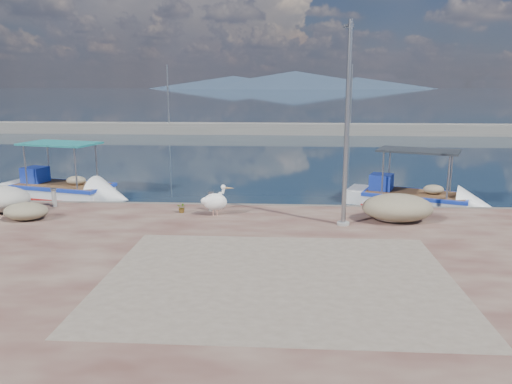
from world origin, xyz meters
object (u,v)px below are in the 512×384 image
(boat_right, at_px, (414,201))
(lamp_post, at_px, (347,132))
(boat_left, at_px, (63,192))
(pelican, at_px, (215,201))
(bollard_near, at_px, (211,200))

(boat_right, xyz_separation_m, lamp_post, (-3.74, -5.11, 3.56))
(boat_left, distance_m, boat_right, 16.78)
(boat_right, relative_size, lamp_post, 0.94)
(boat_left, bearing_deg, pelican, -16.96)
(boat_right, height_order, bollard_near, boat_right)
(pelican, relative_size, bollard_near, 1.64)
(boat_right, relative_size, bollard_near, 8.60)
(pelican, distance_m, lamp_post, 5.55)
(boat_right, xyz_separation_m, pelican, (-8.47, -4.15, 0.83))
(boat_left, distance_m, bollard_near, 9.09)
(boat_left, relative_size, pelican, 5.42)
(lamp_post, bearing_deg, pelican, 168.44)
(boat_left, bearing_deg, bollard_near, -13.93)
(boat_right, bearing_deg, boat_left, -161.24)
(boat_left, bearing_deg, lamp_post, -10.55)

